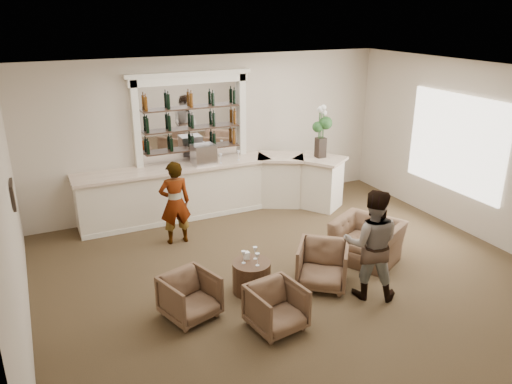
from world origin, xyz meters
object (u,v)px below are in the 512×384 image
armchair_left (190,296)px  armchair_far (367,241)px  guest (371,244)px  flower_vase (321,128)px  cocktail_table (252,277)px  bar_counter (216,188)px  armchair_right (323,265)px  armchair_center (276,308)px  espresso_machine (204,154)px  sommelier (175,203)px

armchair_left → armchair_far: 3.39m
guest → flower_vase: flower_vase is taller
guest → armchair_left: 2.80m
cocktail_table → armchair_far: armchair_far is taller
flower_vase → guest: bearing=-110.1°
bar_counter → flower_vase: flower_vase is taller
cocktail_table → armchair_right: size_ratio=0.75×
bar_counter → armchair_center: bar_counter is taller
armchair_far → espresso_machine: size_ratio=2.38×
sommelier → armchair_far: bearing=146.5°
cocktail_table → armchair_left: armchair_left is taller
cocktail_table → sommelier: sommelier is taller
bar_counter → cocktail_table: bearing=-101.2°
sommelier → flower_vase: 3.59m
armchair_left → flower_vase: bearing=18.4°
armchair_center → espresso_machine: bearing=74.8°
armchair_left → armchair_right: size_ratio=0.91×
armchair_far → flower_vase: size_ratio=0.97×
cocktail_table → armchair_far: size_ratio=0.54×
bar_counter → armchair_right: bearing=-82.6°
armchair_left → espresso_machine: bearing=49.1°
armchair_far → flower_vase: 2.98m
sommelier → espresso_machine: size_ratio=3.45×
espresso_machine → flower_vase: bearing=-15.8°
guest → armchair_center: size_ratio=2.43×
armchair_far → sommelier: bearing=-155.2°
armchair_left → flower_vase: size_ratio=0.63×
cocktail_table → espresso_machine: size_ratio=1.30×
bar_counter → armchair_left: bar_counter is taller
armchair_center → armchair_right: (1.19, 0.70, 0.04)m
flower_vase → armchair_center: bearing=-129.0°
armchair_left → flower_vase: 5.12m
guest → armchair_center: (-1.68, -0.16, -0.54)m
armchair_left → espresso_machine: size_ratio=1.56×
armchair_left → armchair_far: size_ratio=0.65×
bar_counter → cocktail_table: size_ratio=9.51×
flower_vase → armchair_right: bearing=-120.9°
cocktail_table → espresso_machine: bearing=82.8°
cocktail_table → armchair_center: bearing=-95.4°
armchair_center → armchair_right: armchair_right is taller
armchair_left → armchair_center: size_ratio=1.01×
guest → espresso_machine: size_ratio=3.74×
armchair_center → espresso_machine: espresso_machine is taller
armchair_right → flower_vase: bearing=96.7°
bar_counter → flower_vase: size_ratio=5.00×
espresso_machine → guest: bearing=-75.9°
cocktail_table → armchair_far: (2.28, 0.10, 0.11)m
armchair_far → bar_counter: bearing=179.2°
armchair_left → armchair_right: armchair_right is taller
guest → armchair_right: 0.89m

